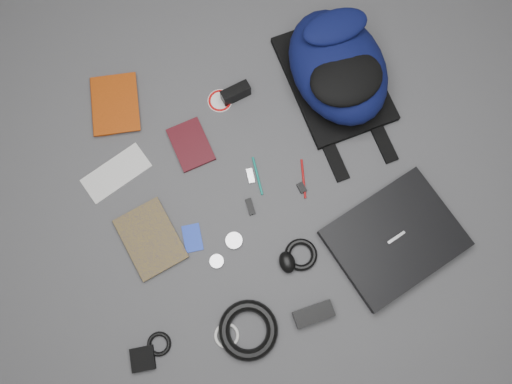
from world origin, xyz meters
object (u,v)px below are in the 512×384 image
object	(u,v)px
backpack	(338,67)
dvd_case	(191,145)
comic_book	(128,252)
pouch	(143,359)
textbook_red	(92,107)
laptop	(395,238)
compact_camera	(236,93)
power_brick	(314,314)
mouse	(287,262)

from	to	relation	value
backpack	dvd_case	size ratio (longest dim) A/B	2.90
comic_book	pouch	distance (m)	0.34
backpack	textbook_red	world-z (taller)	backpack
backpack	laptop	size ratio (longest dim) A/B	1.21
pouch	laptop	bearing A→B (deg)	8.65
compact_camera	backpack	bearing A→B (deg)	-17.48
laptop	pouch	size ratio (longest dim) A/B	5.49
textbook_red	power_brick	bearing A→B (deg)	-50.75
comic_book	power_brick	distance (m)	0.64
compact_camera	pouch	world-z (taller)	compact_camera
textbook_red	comic_book	size ratio (longest dim) A/B	0.96
laptop	compact_camera	xyz separation A→B (m)	(-0.36, 0.64, 0.01)
backpack	comic_book	size ratio (longest dim) A/B	2.11
backpack	compact_camera	bearing A→B (deg)	169.17
laptop	power_brick	size ratio (longest dim) A/B	3.16
power_brick	laptop	bearing A→B (deg)	22.73
compact_camera	pouch	size ratio (longest dim) A/B	1.42
comic_book	mouse	bearing A→B (deg)	-33.49
backpack	comic_book	distance (m)	0.94
comic_book	compact_camera	distance (m)	0.65
backpack	pouch	world-z (taller)	backpack
backpack	power_brick	distance (m)	0.82
dvd_case	mouse	world-z (taller)	mouse
laptop	pouch	distance (m)	0.89
laptop	textbook_red	size ratio (longest dim) A/B	1.81
textbook_red	dvd_case	bearing A→B (deg)	-29.00
compact_camera	comic_book	bearing A→B (deg)	-150.02
dvd_case	mouse	distance (m)	0.52
comic_book	dvd_case	size ratio (longest dim) A/B	1.37
mouse	power_brick	world-z (taller)	mouse
backpack	textbook_red	xyz separation A→B (m)	(-0.85, 0.14, -0.09)
dvd_case	backpack	bearing A→B (deg)	1.78
dvd_case	compact_camera	xyz separation A→B (m)	(0.20, 0.13, 0.02)
compact_camera	dvd_case	bearing A→B (deg)	-157.90
power_brick	pouch	bearing A→B (deg)	175.45
compact_camera	mouse	world-z (taller)	compact_camera
dvd_case	pouch	distance (m)	0.72
laptop	compact_camera	distance (m)	0.73
laptop	mouse	world-z (taller)	laptop
mouse	laptop	bearing A→B (deg)	-3.94
pouch	power_brick	bearing A→B (deg)	-2.11
pouch	textbook_red	bearing A→B (deg)	88.55
laptop	mouse	xyz separation A→B (m)	(-0.36, 0.02, -0.00)
mouse	textbook_red	bearing A→B (deg)	125.03
comic_book	dvd_case	bearing A→B (deg)	32.62
textbook_red	mouse	bearing A→B (deg)	-46.52
backpack	textbook_red	bearing A→B (deg)	166.26
compact_camera	laptop	bearing A→B (deg)	-71.84
mouse	power_brick	xyz separation A→B (m)	(0.03, -0.18, -0.00)
power_brick	compact_camera	bearing A→B (deg)	89.91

